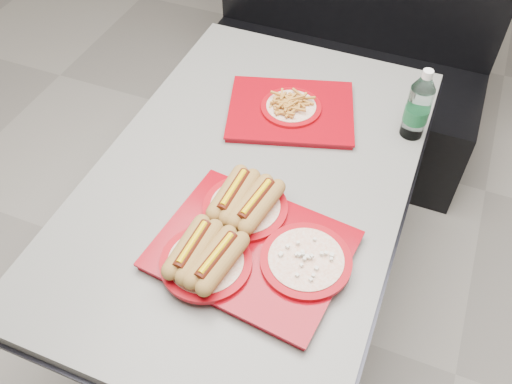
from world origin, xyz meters
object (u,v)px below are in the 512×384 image
at_px(tray_near, 246,241).
at_px(tray_far, 291,109).
at_px(water_bottle, 418,108).
at_px(diner_table, 251,209).
at_px(booth_bench, 340,66).

xyz_separation_m(tray_near, tray_far, (-0.07, 0.55, -0.01)).
bearing_deg(tray_far, water_bottle, 8.09).
distance_m(diner_table, booth_bench, 1.11).
relative_size(booth_bench, water_bottle, 5.62).
relative_size(diner_table, booth_bench, 1.05).
bearing_deg(water_bottle, tray_far, -171.91).
bearing_deg(water_bottle, tray_near, -117.14).
height_order(diner_table, water_bottle, water_bottle).
height_order(diner_table, booth_bench, booth_bench).
height_order(booth_bench, tray_near, booth_bench).
relative_size(tray_far, water_bottle, 1.99).
bearing_deg(tray_near, water_bottle, 62.86).
relative_size(diner_table, water_bottle, 5.91).
bearing_deg(booth_bench, tray_far, -88.63).
xyz_separation_m(diner_table, tray_far, (0.02, 0.30, 0.19)).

